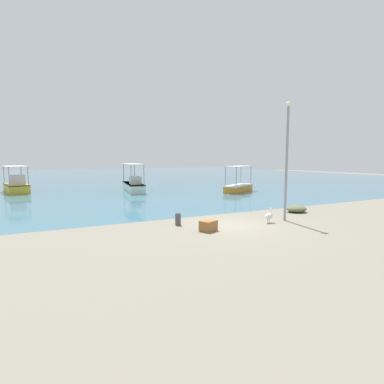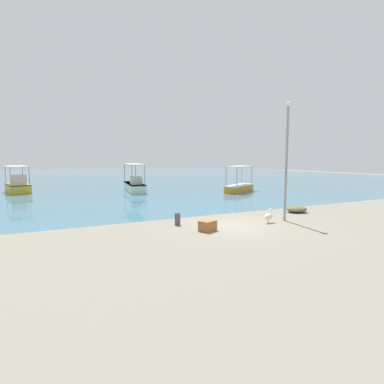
% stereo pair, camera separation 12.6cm
% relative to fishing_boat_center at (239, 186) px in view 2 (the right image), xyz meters
% --- Properties ---
extents(ground, '(120.00, 120.00, 0.00)m').
position_rel_fishing_boat_center_xyz_m(ground, '(-9.73, -13.19, -0.54)').
color(ground, gray).
extents(harbor_water, '(110.00, 90.00, 0.00)m').
position_rel_fishing_boat_center_xyz_m(harbor_water, '(-9.73, 34.81, -0.53)').
color(harbor_water, '#3C6D83').
rests_on(harbor_water, ground).
extents(fishing_boat_center, '(4.62, 3.63, 2.67)m').
position_rel_fishing_boat_center_xyz_m(fishing_boat_center, '(0.00, 0.00, 0.00)').
color(fishing_boat_center, orange).
rests_on(fishing_boat_center, harbor_water).
extents(fishing_boat_outer, '(2.27, 6.44, 2.89)m').
position_rel_fishing_boat_center_xyz_m(fishing_boat_outer, '(-9.73, 5.48, 0.14)').
color(fishing_boat_outer, white).
rests_on(fishing_boat_outer, harbor_water).
extents(fishing_boat_far_right, '(2.79, 4.88, 2.69)m').
position_rel_fishing_boat_center_xyz_m(fishing_boat_far_right, '(-20.85, 9.44, 0.14)').
color(fishing_boat_far_right, gold).
rests_on(fishing_boat_far_right, harbor_water).
extents(pelican, '(0.80, 0.39, 0.80)m').
position_rel_fishing_boat_center_xyz_m(pelican, '(-7.54, -13.50, -0.16)').
color(pelican, '#E0997A').
rests_on(pelican, ground).
extents(lamp_post, '(0.28, 0.28, 6.48)m').
position_rel_fishing_boat_center_xyz_m(lamp_post, '(-6.35, -13.43, 3.07)').
color(lamp_post, gray).
rests_on(lamp_post, ground).
extents(mooring_bollard, '(0.31, 0.31, 0.68)m').
position_rel_fishing_boat_center_xyz_m(mooring_bollard, '(-12.15, -11.85, -0.18)').
color(mooring_bollard, '#47474C').
rests_on(mooring_bollard, ground).
extents(net_pile, '(1.34, 1.14, 0.43)m').
position_rel_fishing_boat_center_xyz_m(net_pile, '(-3.78, -11.78, -0.32)').
color(net_pile, '#60643E').
rests_on(net_pile, ground).
extents(cargo_crate, '(0.92, 0.83, 0.50)m').
position_rel_fishing_boat_center_xyz_m(cargo_crate, '(-11.36, -13.64, -0.29)').
color(cargo_crate, '#975F30').
rests_on(cargo_crate, ground).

